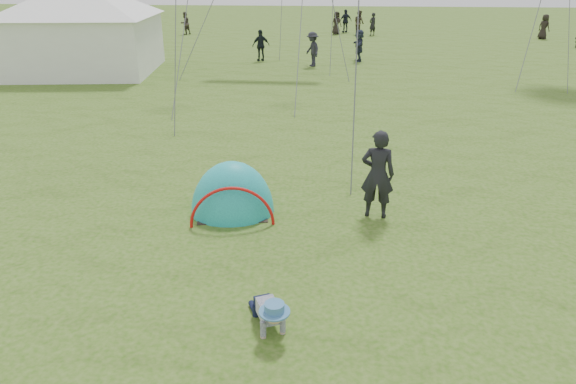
# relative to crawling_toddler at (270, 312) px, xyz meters

# --- Properties ---
(ground) EXTENTS (140.00, 140.00, 0.00)m
(ground) POSITION_rel_crawling_toddler_xyz_m (0.44, 0.68, -0.29)
(ground) COLOR #2B580D
(crawling_toddler) EXTENTS (0.80, 0.92, 0.58)m
(crawling_toddler) POSITION_rel_crawling_toddler_xyz_m (0.00, 0.00, 0.00)
(crawling_toddler) COLOR black
(crawling_toddler) RESTS_ON ground
(popup_tent) EXTENTS (1.92, 1.68, 2.19)m
(popup_tent) POSITION_rel_crawling_toddler_xyz_m (-1.26, 3.65, -0.29)
(popup_tent) COLOR teal
(popup_tent) RESTS_ON ground
(standing_adult) EXTENTS (0.70, 0.50, 1.80)m
(standing_adult) POSITION_rel_crawling_toddler_xyz_m (1.64, 3.78, 0.61)
(standing_adult) COLOR black
(standing_adult) RESTS_ON ground
(event_marquee) EXTENTS (7.50, 7.50, 4.55)m
(event_marquee) POSITION_rel_crawling_toddler_xyz_m (-11.42, 18.71, 1.98)
(event_marquee) COLOR white
(event_marquee) RESTS_ON ground
(crowd_person_0) EXTENTS (0.59, 0.39, 1.61)m
(crowd_person_0) POSITION_rel_crawling_toddler_xyz_m (-18.64, 24.93, 0.51)
(crowd_person_0) COLOR black
(crowd_person_0) RESTS_ON ground
(crowd_person_2) EXTENTS (1.04, 0.80, 1.65)m
(crowd_person_2) POSITION_rel_crawling_toddler_xyz_m (-3.52, 22.76, 0.53)
(crowd_person_2) COLOR black
(crowd_person_2) RESTS_ON ground
(crowd_person_3) EXTENTS (1.11, 1.28, 1.72)m
(crowd_person_3) POSITION_rel_crawling_toddler_xyz_m (-0.63, 21.34, 0.57)
(crowd_person_3) COLOR #22222B
(crowd_person_3) RESTS_ON ground
(crowd_person_4) EXTENTS (0.98, 0.91, 1.69)m
(crowd_person_4) POSITION_rel_crawling_toddler_xyz_m (0.41, 36.06, 0.55)
(crowd_person_4) COLOR black
(crowd_person_4) RESTS_ON ground
(crowd_person_5) EXTENTS (1.16, 1.67, 1.74)m
(crowd_person_5) POSITION_rel_crawling_toddler_xyz_m (-15.79, 29.69, 0.58)
(crowd_person_5) COLOR black
(crowd_person_5) RESTS_ON ground
(crowd_person_7) EXTENTS (1.04, 1.10, 1.79)m
(crowd_person_7) POSITION_rel_crawling_toddler_xyz_m (2.14, 35.95, 0.60)
(crowd_person_7) COLOR #41372D
(crowd_person_7) RESTS_ON ground
(crowd_person_8) EXTENTS (1.11, 0.84, 1.76)m
(crowd_person_8) POSITION_rel_crawling_toddler_xyz_m (1.11, 37.38, 0.59)
(crowd_person_8) COLOR #1D222D
(crowd_person_8) RESTS_ON ground
(crowd_person_10) EXTENTS (0.94, 1.00, 1.71)m
(crowd_person_10) POSITION_rel_crawling_toddler_xyz_m (15.33, 34.51, 0.56)
(crowd_person_10) COLOR black
(crowd_person_10) RESTS_ON ground
(crowd_person_11) EXTENTS (0.61, 1.58, 1.67)m
(crowd_person_11) POSITION_rel_crawling_toddler_xyz_m (1.80, 23.16, 0.54)
(crowd_person_11) COLOR #262E41
(crowd_person_11) RESTS_ON ground
(crowd_person_12) EXTENTS (0.72, 0.69, 1.65)m
(crowd_person_12) POSITION_rel_crawling_toddler_xyz_m (3.15, 35.49, 0.53)
(crowd_person_12) COLOR black
(crowd_person_12) RESTS_ON ground
(crowd_person_13) EXTENTS (0.98, 1.02, 1.66)m
(crowd_person_13) POSITION_rel_crawling_toddler_xyz_m (-11.23, 34.76, 0.54)
(crowd_person_13) COLOR #3B342C
(crowd_person_13) RESTS_ON ground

